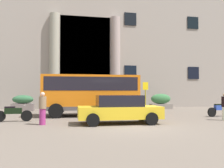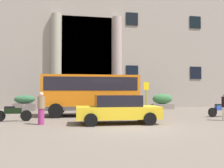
{
  "view_description": "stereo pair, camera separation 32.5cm",
  "coord_description": "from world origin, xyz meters",
  "px_view_note": "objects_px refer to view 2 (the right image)",
  "views": [
    {
      "loc": [
        -3.03,
        -10.64,
        1.62
      ],
      "look_at": [
        0.07,
        5.17,
        2.14
      ],
      "focal_mm": 38.46,
      "sensor_mm": 36.0,
      "label": 1
    },
    {
      "loc": [
        -2.71,
        -10.7,
        1.62
      ],
      "look_at": [
        0.07,
        5.17,
        2.14
      ],
      "focal_mm": 38.46,
      "sensor_mm": 36.0,
      "label": 2
    }
  ],
  "objects_px": {
    "orange_minibus": "(91,92)",
    "hedge_planter_east": "(128,103)",
    "scooter_by_planter": "(221,110)",
    "pedestrian_child_trailing": "(41,108)",
    "hedge_planter_far_east": "(25,103)",
    "parked_estate_mid": "(118,109)",
    "motorcycle_far_end": "(112,112)",
    "bus_stop_sign": "(146,93)",
    "motorcycle_near_kerb": "(12,113)",
    "hedge_planter_west": "(162,102)"
  },
  "relations": [
    {
      "from": "hedge_planter_west",
      "to": "motorcycle_near_kerb",
      "type": "height_order",
      "value": "hedge_planter_west"
    },
    {
      "from": "hedge_planter_east",
      "to": "motorcycle_far_end",
      "type": "relative_size",
      "value": 0.82
    },
    {
      "from": "orange_minibus",
      "to": "pedestrian_child_trailing",
      "type": "distance_m",
      "value": 4.91
    },
    {
      "from": "hedge_planter_far_east",
      "to": "bus_stop_sign",
      "type": "bearing_deg",
      "value": -17.98
    },
    {
      "from": "hedge_planter_west",
      "to": "bus_stop_sign",
      "type": "bearing_deg",
      "value": -129.24
    },
    {
      "from": "orange_minibus",
      "to": "hedge_planter_east",
      "type": "distance_m",
      "value": 6.69
    },
    {
      "from": "hedge_planter_far_east",
      "to": "hedge_planter_east",
      "type": "bearing_deg",
      "value": 1.67
    },
    {
      "from": "scooter_by_planter",
      "to": "pedestrian_child_trailing",
      "type": "distance_m",
      "value": 11.19
    },
    {
      "from": "parked_estate_mid",
      "to": "motorcycle_far_end",
      "type": "distance_m",
      "value": 1.81
    },
    {
      "from": "hedge_planter_far_east",
      "to": "parked_estate_mid",
      "type": "relative_size",
      "value": 0.42
    },
    {
      "from": "orange_minibus",
      "to": "parked_estate_mid",
      "type": "distance_m",
      "value": 4.44
    },
    {
      "from": "bus_stop_sign",
      "to": "hedge_planter_west",
      "type": "distance_m",
      "value": 4.23
    },
    {
      "from": "motorcycle_near_kerb",
      "to": "scooter_by_planter",
      "type": "height_order",
      "value": "same"
    },
    {
      "from": "bus_stop_sign",
      "to": "hedge_planter_east",
      "type": "distance_m",
      "value": 3.58
    },
    {
      "from": "motorcycle_near_kerb",
      "to": "pedestrian_child_trailing",
      "type": "bearing_deg",
      "value": -43.92
    },
    {
      "from": "hedge_planter_west",
      "to": "motorcycle_near_kerb",
      "type": "distance_m",
      "value": 13.86
    },
    {
      "from": "bus_stop_sign",
      "to": "motorcycle_far_end",
      "type": "distance_m",
      "value": 5.7
    },
    {
      "from": "bus_stop_sign",
      "to": "parked_estate_mid",
      "type": "distance_m",
      "value": 7.14
    },
    {
      "from": "motorcycle_near_kerb",
      "to": "pedestrian_child_trailing",
      "type": "distance_m",
      "value": 2.36
    },
    {
      "from": "parked_estate_mid",
      "to": "motorcycle_far_end",
      "type": "relative_size",
      "value": 2.09
    },
    {
      "from": "hedge_planter_east",
      "to": "motorcycle_far_end",
      "type": "height_order",
      "value": "hedge_planter_east"
    },
    {
      "from": "motorcycle_near_kerb",
      "to": "scooter_by_planter",
      "type": "xyz_separation_m",
      "value": [
        12.74,
        0.26,
        0.0
      ]
    },
    {
      "from": "motorcycle_far_end",
      "to": "pedestrian_child_trailing",
      "type": "height_order",
      "value": "pedestrian_child_trailing"
    },
    {
      "from": "motorcycle_far_end",
      "to": "bus_stop_sign",
      "type": "bearing_deg",
      "value": 61.74
    },
    {
      "from": "bus_stop_sign",
      "to": "scooter_by_planter",
      "type": "bearing_deg",
      "value": -47.34
    },
    {
      "from": "parked_estate_mid",
      "to": "scooter_by_planter",
      "type": "relative_size",
      "value": 2.09
    },
    {
      "from": "hedge_planter_west",
      "to": "motorcycle_near_kerb",
      "type": "relative_size",
      "value": 1.01
    },
    {
      "from": "hedge_planter_west",
      "to": "parked_estate_mid",
      "type": "xyz_separation_m",
      "value": [
        -6.15,
        -9.38,
        0.04
      ]
    },
    {
      "from": "parked_estate_mid",
      "to": "orange_minibus",
      "type": "bearing_deg",
      "value": 104.63
    },
    {
      "from": "motorcycle_far_end",
      "to": "scooter_by_planter",
      "type": "height_order",
      "value": "same"
    },
    {
      "from": "orange_minibus",
      "to": "bus_stop_sign",
      "type": "bearing_deg",
      "value": 25.06
    },
    {
      "from": "bus_stop_sign",
      "to": "pedestrian_child_trailing",
      "type": "xyz_separation_m",
      "value": [
        -7.31,
        -5.9,
        -0.68
      ]
    },
    {
      "from": "parked_estate_mid",
      "to": "motorcycle_far_end",
      "type": "height_order",
      "value": "parked_estate_mid"
    },
    {
      "from": "parked_estate_mid",
      "to": "scooter_by_planter",
      "type": "height_order",
      "value": "parked_estate_mid"
    },
    {
      "from": "hedge_planter_east",
      "to": "bus_stop_sign",
      "type": "bearing_deg",
      "value": -79.51
    },
    {
      "from": "bus_stop_sign",
      "to": "motorcycle_near_kerb",
      "type": "xyz_separation_m",
      "value": [
        -9.02,
        -4.3,
        -1.02
      ]
    },
    {
      "from": "orange_minibus",
      "to": "bus_stop_sign",
      "type": "distance_m",
      "value": 4.93
    },
    {
      "from": "bus_stop_sign",
      "to": "hedge_planter_west",
      "type": "bearing_deg",
      "value": 50.76
    },
    {
      "from": "bus_stop_sign",
      "to": "motorcycle_far_end",
      "type": "xyz_separation_m",
      "value": [
        -3.5,
        -4.38,
        -1.02
      ]
    },
    {
      "from": "hedge_planter_east",
      "to": "parked_estate_mid",
      "type": "xyz_separation_m",
      "value": [
        -2.89,
        -9.58,
        0.12
      ]
    },
    {
      "from": "motorcycle_far_end",
      "to": "motorcycle_near_kerb",
      "type": "bearing_deg",
      "value": -170.53
    },
    {
      "from": "hedge_planter_east",
      "to": "hedge_planter_west",
      "type": "relative_size",
      "value": 0.83
    },
    {
      "from": "hedge_planter_far_east",
      "to": "motorcycle_far_end",
      "type": "bearing_deg",
      "value": -50.49
    },
    {
      "from": "orange_minibus",
      "to": "scooter_by_planter",
      "type": "relative_size",
      "value": 3.15
    },
    {
      "from": "hedge_planter_far_east",
      "to": "hedge_planter_west",
      "type": "bearing_deg",
      "value": 0.29
    },
    {
      "from": "hedge_planter_west",
      "to": "pedestrian_child_trailing",
      "type": "bearing_deg",
      "value": -137.48
    },
    {
      "from": "hedge_planter_far_east",
      "to": "parked_estate_mid",
      "type": "distance_m",
      "value": 11.19
    },
    {
      "from": "hedge_planter_west",
      "to": "motorcycle_far_end",
      "type": "relative_size",
      "value": 0.99
    },
    {
      "from": "orange_minibus",
      "to": "motorcycle_far_end",
      "type": "xyz_separation_m",
      "value": [
        1.03,
        -2.45,
        -1.16
      ]
    },
    {
      "from": "motorcycle_far_end",
      "to": "hedge_planter_west",
      "type": "bearing_deg",
      "value": 61.47
    }
  ]
}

